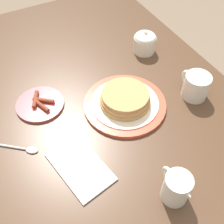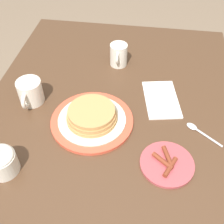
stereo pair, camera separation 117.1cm
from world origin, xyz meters
name	(u,v)px [view 2 (the right image)]	position (x,y,z in m)	size (l,w,h in m)	color
dining_table	(106,156)	(0.00, 0.00, 0.64)	(1.44, 0.91, 0.75)	#4C3321
pancake_plate	(92,118)	(-0.05, -0.06, 0.77)	(0.28, 0.28, 0.06)	#DB5138
side_plate_bacon	(167,163)	(0.08, 0.20, 0.76)	(0.16, 0.16, 0.02)	#B2474C
coffee_mug	(30,92)	(-0.12, -0.29, 0.80)	(0.12, 0.09, 0.09)	silver
creamer_pitcher	(119,54)	(-0.39, -0.01, 0.80)	(0.11, 0.07, 0.10)	silver
sugar_bowl	(1,161)	(0.17, -0.27, 0.79)	(0.09, 0.09, 0.09)	silver
napkin	(161,99)	(-0.20, 0.17, 0.75)	(0.22, 0.15, 0.01)	white
spoon	(198,131)	(-0.06, 0.30, 0.75)	(0.10, 0.12, 0.01)	silver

